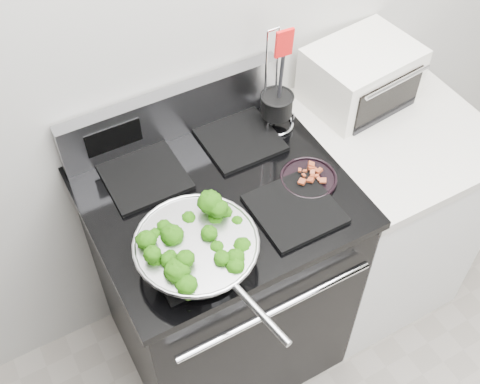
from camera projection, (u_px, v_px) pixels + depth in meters
gas_range at (221, 275)px, 2.19m from camera, size 0.79×0.69×1.13m
counter at (372, 209)px, 2.42m from camera, size 0.62×0.68×0.92m
skillet at (197, 250)px, 1.63m from camera, size 0.35×0.55×0.07m
broccoli_pile at (196, 245)px, 1.62m from camera, size 0.27×0.27×0.09m
bacon_plate at (309, 176)px, 1.86m from camera, size 0.18×0.18×0.04m
utensil_holder at (276, 110)px, 1.98m from camera, size 0.12×0.12×0.38m
toaster_oven at (361, 75)px, 2.09m from camera, size 0.39×0.32×0.21m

